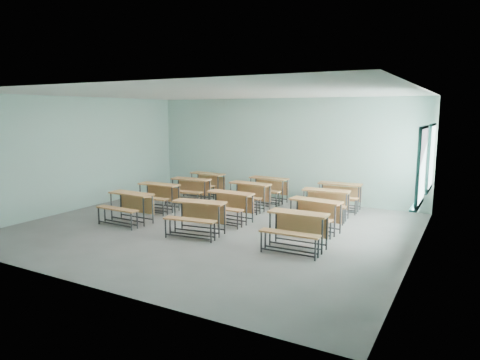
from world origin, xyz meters
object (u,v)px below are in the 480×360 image
object	(u,v)px
desk_unit_r2c2	(325,200)
desk_unit_r3c2	(339,192)
desk_unit_r1c1	(228,202)
desk_unit_r0c2	(296,225)
desk_unit_r3c1	(267,186)
desk_unit_r0c1	(197,213)
desk_unit_r0c0	(128,203)
desk_unit_r2c0	(189,187)
desk_unit_r2c1	(248,192)
desk_unit_r1c0	(157,193)
desk_unit_r3c0	(206,181)
desk_unit_r1c2	(313,211)

from	to	relation	value
desk_unit_r2c2	desk_unit_r3c2	size ratio (longest dim) A/B	1.02
desk_unit_r1c1	desk_unit_r2c2	size ratio (longest dim) A/B	0.97
desk_unit_r0c2	desk_unit_r3c1	xyz separation A→B (m)	(-2.49, 3.91, 0.00)
desk_unit_r0c1	desk_unit_r1c1	xyz separation A→B (m)	(0.05, 1.30, 0.00)
desk_unit_r0c0	desk_unit_r2c0	world-z (taller)	same
desk_unit_r0c2	desk_unit_r3c1	world-z (taller)	same
desk_unit_r2c0	desk_unit_r2c1	world-z (taller)	same
desk_unit_r0c2	desk_unit_r1c1	size ratio (longest dim) A/B	0.99
desk_unit_r2c1	desk_unit_r1c1	bearing A→B (deg)	-78.09
desk_unit_r1c0	desk_unit_r2c0	size ratio (longest dim) A/B	0.97
desk_unit_r2c2	desk_unit_r3c0	bearing A→B (deg)	161.48
desk_unit_r2c1	desk_unit_r2c2	distance (m)	2.27
desk_unit_r0c1	desk_unit_r3c1	bearing A→B (deg)	84.26
desk_unit_r0c0	desk_unit_r3c2	bearing A→B (deg)	45.36
desk_unit_r1c2	desk_unit_r3c0	bearing A→B (deg)	158.31
desk_unit_r0c1	desk_unit_r1c2	distance (m)	2.67
desk_unit_r0c0	desk_unit_r3c1	size ratio (longest dim) A/B	0.99
desk_unit_r0c0	desk_unit_r2c0	xyz separation A→B (m)	(-0.02, 2.64, 0.00)
desk_unit_r3c1	desk_unit_r1c2	bearing A→B (deg)	-43.95
desk_unit_r2c0	desk_unit_r0c1	bearing A→B (deg)	-56.68
desk_unit_r2c0	desk_unit_r3c2	distance (m)	4.45
desk_unit_r3c1	desk_unit_r3c2	distance (m)	2.24
desk_unit_r3c2	desk_unit_r0c2	bearing A→B (deg)	-89.41
desk_unit_r0c1	desk_unit_r0c2	xyz separation A→B (m)	(2.37, 0.07, 0.00)
desk_unit_r2c1	desk_unit_r3c2	bearing A→B (deg)	31.11
desk_unit_r1c1	desk_unit_r1c2	xyz separation A→B (m)	(2.20, 0.13, 0.00)
desk_unit_r0c1	desk_unit_r1c1	distance (m)	1.30
desk_unit_r2c1	desk_unit_r0c2	bearing A→B (deg)	-43.66
desk_unit_r1c2	desk_unit_r3c1	size ratio (longest dim) A/B	1.03
desk_unit_r1c0	desk_unit_r2c0	world-z (taller)	same
desk_unit_r2c2	desk_unit_r3c2	xyz separation A→B (m)	(0.02, 1.21, 0.00)
desk_unit_r1c0	desk_unit_r2c1	bearing A→B (deg)	29.99
desk_unit_r0c1	desk_unit_r3c1	xyz separation A→B (m)	(-0.12, 3.97, 0.00)
desk_unit_r1c0	desk_unit_r3c0	world-z (taller)	same
desk_unit_r1c1	desk_unit_r2c1	world-z (taller)	same
desk_unit_r0c0	desk_unit_r1c2	xyz separation A→B (m)	(4.35, 1.41, 0.00)
desk_unit_r2c0	desk_unit_r2c1	distance (m)	1.95
desk_unit_r1c2	desk_unit_r3c1	xyz separation A→B (m)	(-2.37, 2.54, 0.00)
desk_unit_r2c0	desk_unit_r2c1	size ratio (longest dim) A/B	1.02
desk_unit_r1c0	desk_unit_r2c1	distance (m)	2.59
desk_unit_r0c0	desk_unit_r0c2	world-z (taller)	same
desk_unit_r0c2	desk_unit_r2c2	distance (m)	2.75
desk_unit_r0c1	desk_unit_r3c0	bearing A→B (deg)	113.50
desk_unit_r2c1	desk_unit_r3c0	distance (m)	2.42
desk_unit_r0c2	desk_unit_r2c1	size ratio (longest dim) A/B	0.98
desk_unit_r2c0	desk_unit_r2c2	xyz separation A→B (m)	(4.22, 0.14, 0.00)
desk_unit_r2c0	desk_unit_r3c0	bearing A→B (deg)	94.79
desk_unit_r0c0	desk_unit_r1c1	size ratio (longest dim) A/B	1.00
desk_unit_r1c1	desk_unit_r2c0	xyz separation A→B (m)	(-2.17, 1.36, 0.00)
desk_unit_r0c0	desk_unit_r2c1	xyz separation A→B (m)	(1.93, 2.79, 0.00)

